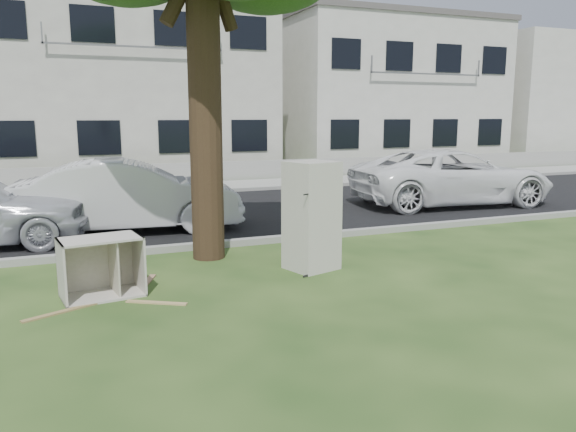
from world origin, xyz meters
name	(u,v)px	position (x,y,z in m)	size (l,w,h in m)	color
ground	(267,284)	(0.00, 0.00, 0.00)	(120.00, 120.00, 0.00)	#213F16
road	(183,215)	(0.00, 6.00, 0.01)	(120.00, 7.00, 0.01)	black
kerb_near	(222,247)	(0.00, 2.45, 0.00)	(120.00, 0.18, 0.12)	gray
kerb_far	(159,196)	(0.00, 9.55, 0.00)	(120.00, 0.18, 0.12)	gray
sidewalk	(152,190)	(0.00, 11.00, 0.01)	(120.00, 2.80, 0.01)	gray
low_wall	(145,174)	(0.00, 12.60, 0.35)	(120.00, 0.15, 0.70)	gray
townhouse_center	(125,82)	(0.00, 17.50, 3.72)	(11.22, 8.16, 7.44)	beige
townhouse_right	(375,94)	(12.00, 17.50, 3.42)	(10.20, 8.16, 6.84)	silver
filler_right	(575,101)	(26.00, 18.00, 3.20)	(16.00, 9.00, 6.40)	beige
fridge	(312,216)	(0.93, 0.52, 0.84)	(0.70, 0.65, 1.69)	silver
cabinet	(101,267)	(-2.22, 0.31, 0.40)	(1.03, 0.64, 0.80)	beige
plank_a	(64,311)	(-2.71, -0.16, 0.01)	(1.02, 0.08, 0.02)	olive
plank_b	(156,303)	(-1.60, -0.26, 0.01)	(0.81, 0.08, 0.02)	tan
plank_c	(146,283)	(-1.60, 0.67, 0.01)	(0.80, 0.09, 0.02)	#A2785A
car_center	(130,196)	(-1.37, 4.54, 0.75)	(1.58, 4.52, 1.49)	silver
car_right	(452,177)	(7.05, 4.95, 0.75)	(2.47, 5.36, 1.49)	white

